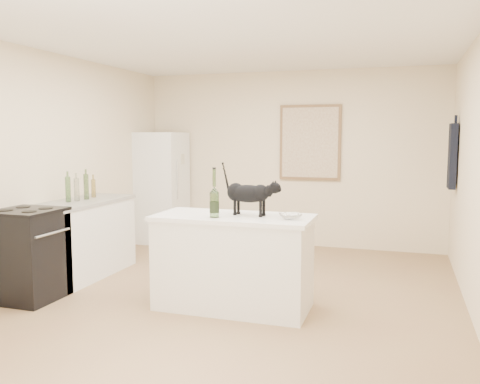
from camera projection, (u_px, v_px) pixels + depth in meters
name	position (u px, v px, depth m)	size (l,w,h in m)	color
floor	(230.00, 300.00, 5.09)	(5.50, 5.50, 0.00)	#90744D
ceiling	(230.00, 36.00, 4.80)	(5.50, 5.50, 0.00)	white
wall_back	(290.00, 159.00, 7.54)	(4.50, 4.50, 0.00)	beige
wall_front	(37.00, 212.00, 2.35)	(4.50, 4.50, 0.00)	beige
wall_left	(40.00, 167.00, 5.64)	(5.50, 5.50, 0.00)	beige
island_base	(233.00, 264.00, 4.82)	(1.44, 0.67, 0.86)	white
island_top	(233.00, 217.00, 4.77)	(1.50, 0.70, 0.04)	white
left_cabinets	(82.00, 240.00, 5.92)	(0.60, 1.40, 0.86)	white
left_countertop	(81.00, 202.00, 5.87)	(0.62, 1.44, 0.04)	gray
stove	(28.00, 256.00, 5.07)	(0.60, 0.60, 0.90)	black
fridge	(161.00, 187.00, 7.82)	(0.68, 0.68, 1.70)	white
artwork_frame	(310.00, 143.00, 7.40)	(0.90, 0.03, 1.10)	brown
artwork_canvas	(310.00, 143.00, 7.38)	(0.82, 0.00, 1.02)	beige
hanging_garment	(452.00, 156.00, 6.20)	(0.08, 0.34, 0.80)	black
black_cat	(248.00, 196.00, 4.75)	(0.53, 0.16, 0.37)	black
wine_bottle	(214.00, 196.00, 4.63)	(0.09, 0.09, 0.41)	#346126
glass_bowl	(290.00, 216.00, 4.55)	(0.21, 0.21, 0.05)	white
fridge_paper	(183.00, 159.00, 7.71)	(0.00, 0.12, 0.16)	beige
counter_bottle_cluster	(80.00, 188.00, 5.89)	(0.12, 0.52, 0.30)	brown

